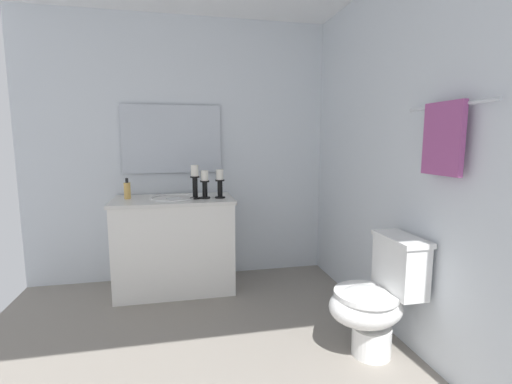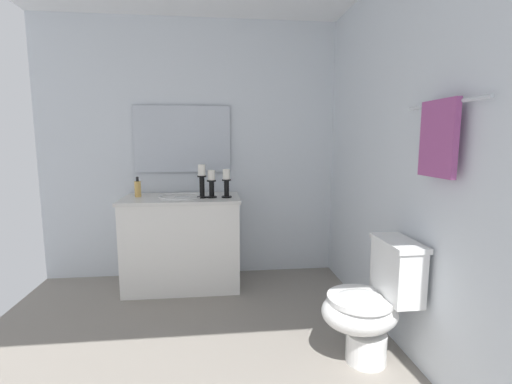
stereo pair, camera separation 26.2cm
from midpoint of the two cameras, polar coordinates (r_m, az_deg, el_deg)
floor at (r=2.50m, az=-13.76°, el=-24.49°), size 2.87×2.83×0.02m
wall_back at (r=2.48m, az=19.91°, el=5.31°), size 2.87×0.04×2.45m
wall_left at (r=3.54m, az=-13.83°, el=6.27°), size 0.04×2.83×2.45m
vanity_cabinet at (r=3.35m, az=-14.92°, el=-7.96°), size 0.58×1.04×0.83m
sink_basin at (r=3.26m, az=-15.14°, el=-1.64°), size 0.40×0.40×0.24m
mirror at (r=3.50m, az=-15.26°, el=8.05°), size 0.02×0.90×0.62m
candle_holder_tall at (r=3.17m, az=-8.09°, el=1.39°), size 0.09×0.09×0.25m
candle_holder_short at (r=3.17m, az=-10.45°, el=1.26°), size 0.09×0.09×0.24m
candle_holder_mid at (r=3.17m, az=-11.98°, el=1.73°), size 0.09×0.09×0.29m
soap_bottle at (r=3.35m, az=-21.81°, el=0.24°), size 0.06×0.06×0.18m
toilet at (r=2.38m, az=15.36°, el=-15.99°), size 0.39×0.54×0.75m
towel_bar at (r=2.11m, az=24.99°, el=12.31°), size 0.63×0.02×0.02m
towel_near_vanity at (r=2.09m, az=24.31°, el=7.66°), size 0.28×0.03×0.38m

